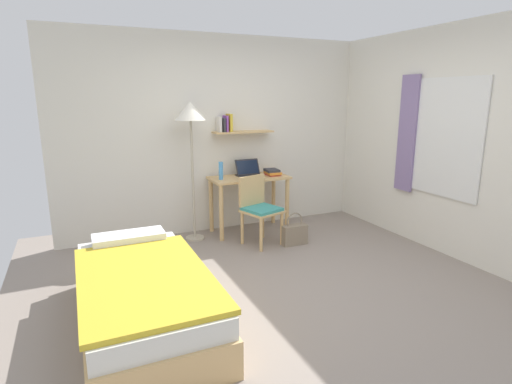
{
  "coord_description": "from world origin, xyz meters",
  "views": [
    {
      "loc": [
        -1.88,
        -3.21,
        1.81
      ],
      "look_at": [
        -0.2,
        0.51,
        0.85
      ],
      "focal_mm": 28.57,
      "sensor_mm": 36.0,
      "label": 1
    }
  ],
  "objects_px": {
    "water_bottle": "(221,171)",
    "book_stack": "(272,172)",
    "desk": "(249,188)",
    "bed": "(144,296)",
    "desk_chair": "(259,207)",
    "laptop": "(249,172)",
    "standing_lamp": "(191,119)",
    "handbag": "(294,234)"
  },
  "relations": [
    {
      "from": "bed",
      "to": "book_stack",
      "type": "xyz_separation_m",
      "value": [
        2.04,
        1.77,
        0.57
      ]
    },
    {
      "from": "desk",
      "to": "book_stack",
      "type": "height_order",
      "value": "book_stack"
    },
    {
      "from": "desk",
      "to": "water_bottle",
      "type": "distance_m",
      "value": 0.49
    },
    {
      "from": "desk_chair",
      "to": "handbag",
      "type": "bearing_deg",
      "value": -30.38
    },
    {
      "from": "bed",
      "to": "laptop",
      "type": "distance_m",
      "value": 2.63
    },
    {
      "from": "bed",
      "to": "handbag",
      "type": "distance_m",
      "value": 2.3
    },
    {
      "from": "desk_chair",
      "to": "laptop",
      "type": "xyz_separation_m",
      "value": [
        0.1,
        0.56,
        0.34
      ]
    },
    {
      "from": "water_bottle",
      "to": "laptop",
      "type": "bearing_deg",
      "value": 13.49
    },
    {
      "from": "water_bottle",
      "to": "book_stack",
      "type": "bearing_deg",
      "value": -0.45
    },
    {
      "from": "water_bottle",
      "to": "book_stack",
      "type": "distance_m",
      "value": 0.74
    },
    {
      "from": "desk",
      "to": "book_stack",
      "type": "distance_m",
      "value": 0.39
    },
    {
      "from": "desk_chair",
      "to": "standing_lamp",
      "type": "height_order",
      "value": "standing_lamp"
    },
    {
      "from": "bed",
      "to": "water_bottle",
      "type": "relative_size",
      "value": 8.31
    },
    {
      "from": "desk_chair",
      "to": "water_bottle",
      "type": "relative_size",
      "value": 3.68
    },
    {
      "from": "bed",
      "to": "desk_chair",
      "type": "distance_m",
      "value": 2.11
    },
    {
      "from": "bed",
      "to": "desk_chair",
      "type": "relative_size",
      "value": 2.26
    },
    {
      "from": "standing_lamp",
      "to": "handbag",
      "type": "xyz_separation_m",
      "value": [
        1.08,
        -0.71,
        -1.4
      ]
    },
    {
      "from": "desk_chair",
      "to": "standing_lamp",
      "type": "relative_size",
      "value": 0.49
    },
    {
      "from": "bed",
      "to": "water_bottle",
      "type": "xyz_separation_m",
      "value": [
        1.3,
        1.78,
        0.64
      ]
    },
    {
      "from": "standing_lamp",
      "to": "handbag",
      "type": "distance_m",
      "value": 1.91
    },
    {
      "from": "book_stack",
      "to": "standing_lamp",
      "type": "bearing_deg",
      "value": 178.38
    },
    {
      "from": "desk",
      "to": "laptop",
      "type": "relative_size",
      "value": 3.05
    },
    {
      "from": "desk",
      "to": "desk_chair",
      "type": "bearing_deg",
      "value": -98.88
    },
    {
      "from": "standing_lamp",
      "to": "book_stack",
      "type": "relative_size",
      "value": 7.02
    },
    {
      "from": "standing_lamp",
      "to": "handbag",
      "type": "relative_size",
      "value": 4.26
    },
    {
      "from": "desk_chair",
      "to": "handbag",
      "type": "xyz_separation_m",
      "value": [
        0.38,
        -0.23,
        -0.34
      ]
    },
    {
      "from": "laptop",
      "to": "desk",
      "type": "bearing_deg",
      "value": -109.7
    },
    {
      "from": "bed",
      "to": "water_bottle",
      "type": "distance_m",
      "value": 2.3
    },
    {
      "from": "standing_lamp",
      "to": "desk",
      "type": "bearing_deg",
      "value": -0.3
    },
    {
      "from": "desk",
      "to": "standing_lamp",
      "type": "bearing_deg",
      "value": 179.7
    },
    {
      "from": "book_stack",
      "to": "water_bottle",
      "type": "bearing_deg",
      "value": 179.55
    },
    {
      "from": "standing_lamp",
      "to": "book_stack",
      "type": "bearing_deg",
      "value": -1.62
    },
    {
      "from": "bed",
      "to": "desk",
      "type": "distance_m",
      "value": 2.51
    },
    {
      "from": "desk",
      "to": "laptop",
      "type": "height_order",
      "value": "laptop"
    },
    {
      "from": "standing_lamp",
      "to": "desk_chair",
      "type": "bearing_deg",
      "value": -34.75
    },
    {
      "from": "standing_lamp",
      "to": "laptop",
      "type": "xyz_separation_m",
      "value": [
        0.8,
        0.08,
        -0.72
      ]
    },
    {
      "from": "desk",
      "to": "handbag",
      "type": "bearing_deg",
      "value": -66.28
    },
    {
      "from": "standing_lamp",
      "to": "water_bottle",
      "type": "xyz_separation_m",
      "value": [
        0.37,
        -0.03,
        -0.66
      ]
    },
    {
      "from": "desk",
      "to": "standing_lamp",
      "type": "xyz_separation_m",
      "value": [
        -0.77,
        0.0,
        0.93
      ]
    },
    {
      "from": "water_bottle",
      "to": "book_stack",
      "type": "relative_size",
      "value": 0.93
    },
    {
      "from": "laptop",
      "to": "desk_chair",
      "type": "bearing_deg",
      "value": -100.53
    },
    {
      "from": "desk",
      "to": "desk_chair",
      "type": "relative_size",
      "value": 1.23
    }
  ]
}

